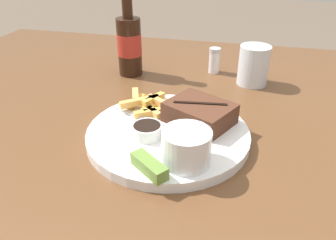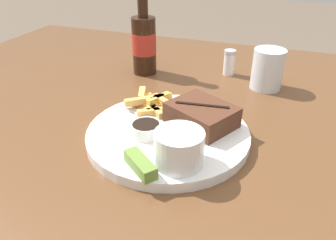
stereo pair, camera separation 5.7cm
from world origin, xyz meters
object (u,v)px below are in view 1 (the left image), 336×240
at_px(knife_utensil, 182,121).
at_px(dipping_sauce_cup, 147,130).
at_px(fork_utensil, 137,116).
at_px(dinner_plate, 168,134).
at_px(salt_shaker, 214,60).
at_px(drinking_glass, 254,65).
at_px(pickle_spear, 147,166).
at_px(coleslaw_cup, 186,145).
at_px(beer_bottle, 129,43).
at_px(steak_portion, 200,113).

bearing_deg(knife_utensil, dipping_sauce_cup, 160.38).
height_order(fork_utensil, knife_utensil, knife_utensil).
bearing_deg(dinner_plate, salt_shaker, 82.54).
bearing_deg(drinking_glass, fork_utensil, -129.91).
bearing_deg(salt_shaker, pickle_spear, -96.00).
xyz_separation_m(coleslaw_cup, knife_utensil, (-0.03, 0.11, -0.03)).
xyz_separation_m(fork_utensil, beer_bottle, (-0.10, 0.25, 0.06)).
bearing_deg(fork_utensil, beer_bottle, 136.97).
height_order(pickle_spear, salt_shaker, salt_shaker).
distance_m(coleslaw_cup, salt_shaker, 0.42).
relative_size(dipping_sauce_cup, fork_utensil, 0.42).
distance_m(pickle_spear, beer_bottle, 0.43).
relative_size(steak_portion, beer_bottle, 0.61).
height_order(coleslaw_cup, pickle_spear, coleslaw_cup).
bearing_deg(drinking_glass, steak_portion, -110.71).
xyz_separation_m(pickle_spear, beer_bottle, (-0.16, 0.40, 0.05)).
height_order(pickle_spear, fork_utensil, pickle_spear).
bearing_deg(pickle_spear, steak_portion, 71.37).
bearing_deg(dipping_sauce_cup, fork_utensil, 122.18).
relative_size(pickle_spear, beer_bottle, 0.29).
distance_m(dipping_sauce_cup, drinking_glass, 0.36).
bearing_deg(pickle_spear, dipping_sauce_cup, 105.90).
distance_m(beer_bottle, drinking_glass, 0.31).
height_order(steak_portion, beer_bottle, beer_bottle).
xyz_separation_m(dinner_plate, drinking_glass, (0.14, 0.28, 0.04)).
distance_m(dinner_plate, drinking_glass, 0.32).
xyz_separation_m(dinner_plate, dipping_sauce_cup, (-0.03, -0.03, 0.02)).
distance_m(dipping_sauce_cup, fork_utensil, 0.07).
bearing_deg(coleslaw_cup, beer_bottle, 120.41).
xyz_separation_m(drinking_glass, salt_shaker, (-0.10, 0.05, -0.01)).
relative_size(coleslaw_cup, fork_utensil, 0.60).
bearing_deg(dinner_plate, steak_portion, 38.67).
xyz_separation_m(steak_portion, pickle_spear, (-0.05, -0.16, -0.01)).
xyz_separation_m(dinner_plate, fork_utensil, (-0.07, 0.03, 0.01)).
xyz_separation_m(knife_utensil, salt_shaker, (0.03, 0.31, 0.01)).
bearing_deg(knife_utensil, pickle_spear, -168.55).
bearing_deg(dipping_sauce_cup, drinking_glass, 61.23).
distance_m(dipping_sauce_cup, knife_utensil, 0.08).
height_order(pickle_spear, knife_utensil, pickle_spear).
bearing_deg(knife_utensil, steak_portion, -51.66).
xyz_separation_m(dipping_sauce_cup, drinking_glass, (0.17, 0.31, 0.02)).
bearing_deg(pickle_spear, beer_bottle, 112.02).
bearing_deg(drinking_glass, dinner_plate, -116.58).
distance_m(steak_portion, pickle_spear, 0.17).
bearing_deg(drinking_glass, coleslaw_cup, -104.34).
height_order(dinner_plate, fork_utensil, fork_utensil).
xyz_separation_m(fork_utensil, salt_shaker, (0.11, 0.31, 0.01)).
bearing_deg(dipping_sauce_cup, coleslaw_cup, -35.56).
bearing_deg(dipping_sauce_cup, pickle_spear, -74.10).
bearing_deg(steak_portion, pickle_spear, -108.63).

